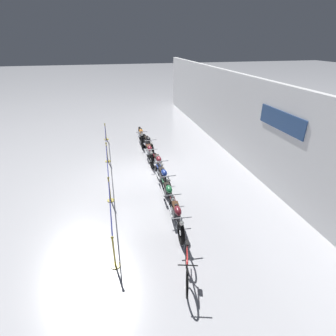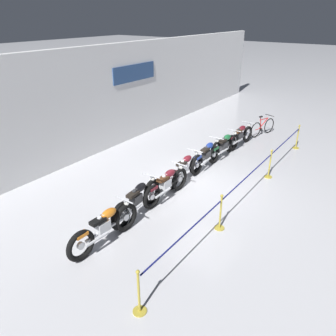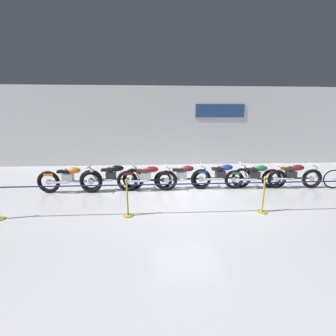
# 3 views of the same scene
# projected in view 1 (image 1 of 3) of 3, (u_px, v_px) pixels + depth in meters

# --- Properties ---
(ground_plane) EXTENTS (120.00, 120.00, 0.00)m
(ground_plane) POSITION_uv_depth(u_px,v_px,m) (143.00, 174.00, 12.23)
(ground_plane) COLOR silver
(back_wall) EXTENTS (28.00, 0.29, 4.20)m
(back_wall) POSITION_uv_depth(u_px,v_px,m) (249.00, 124.00, 12.35)
(back_wall) COLOR white
(back_wall) RESTS_ON ground
(motorcycle_orange_0) EXTENTS (2.28, 0.62, 0.97)m
(motorcycle_orange_0) POSITION_uv_depth(u_px,v_px,m) (141.00, 136.00, 15.69)
(motorcycle_orange_0) COLOR black
(motorcycle_orange_0) RESTS_ON ground
(motorcycle_black_1) EXTENTS (2.31, 0.62, 0.98)m
(motorcycle_black_1) POSITION_uv_depth(u_px,v_px,m) (148.00, 144.00, 14.45)
(motorcycle_black_1) COLOR black
(motorcycle_black_1) RESTS_ON ground
(motorcycle_maroon_2) EXTENTS (2.18, 0.62, 0.96)m
(motorcycle_maroon_2) POSITION_uv_depth(u_px,v_px,m) (149.00, 153.00, 13.34)
(motorcycle_maroon_2) COLOR black
(motorcycle_maroon_2) RESTS_ON ground
(motorcycle_maroon_3) EXTENTS (2.15, 0.62, 0.92)m
(motorcycle_maroon_3) POSITION_uv_depth(u_px,v_px,m) (158.00, 164.00, 12.23)
(motorcycle_maroon_3) COLOR black
(motorcycle_maroon_3) RESTS_ON ground
(motorcycle_blue_4) EXTENTS (2.33, 0.62, 0.96)m
(motorcycle_blue_4) POSITION_uv_depth(u_px,v_px,m) (163.00, 178.00, 10.95)
(motorcycle_blue_4) COLOR black
(motorcycle_blue_4) RESTS_ON ground
(motorcycle_green_5) EXTENTS (2.33, 0.62, 0.93)m
(motorcycle_green_5) POSITION_uv_depth(u_px,v_px,m) (168.00, 194.00, 9.83)
(motorcycle_green_5) COLOR black
(motorcycle_green_5) RESTS_ON ground
(motorcycle_maroon_6) EXTENTS (2.25, 0.62, 0.94)m
(motorcycle_maroon_6) POSITION_uv_depth(u_px,v_px,m) (177.00, 216.00, 8.62)
(motorcycle_maroon_6) COLOR black
(motorcycle_maroon_6) RESTS_ON ground
(bicycle) EXTENTS (1.68, 0.62, 0.96)m
(bicycle) POSITION_uv_depth(u_px,v_px,m) (187.00, 266.00, 6.83)
(bicycle) COLOR black
(bicycle) RESTS_ON ground
(stanchion_far_left) EXTENTS (10.56, 0.28, 1.05)m
(stanchion_far_left) POSITION_uv_depth(u_px,v_px,m) (107.00, 152.00, 12.80)
(stanchion_far_left) COLOR gold
(stanchion_far_left) RESTS_ON ground
(stanchion_mid_left) EXTENTS (0.28, 0.28, 1.05)m
(stanchion_mid_left) POSITION_uv_depth(u_px,v_px,m) (107.00, 155.00, 13.37)
(stanchion_mid_left) COLOR gold
(stanchion_mid_left) RESTS_ON ground
(stanchion_mid_right) EXTENTS (0.28, 0.28, 1.05)m
(stanchion_mid_right) POSITION_uv_depth(u_px,v_px,m) (110.00, 193.00, 10.10)
(stanchion_mid_right) COLOR gold
(stanchion_mid_right) RESTS_ON ground
(stanchion_far_right) EXTENTS (0.28, 0.28, 1.05)m
(stanchion_far_right) POSITION_uv_depth(u_px,v_px,m) (114.00, 256.00, 7.16)
(stanchion_far_right) COLOR gold
(stanchion_far_right) RESTS_ON ground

